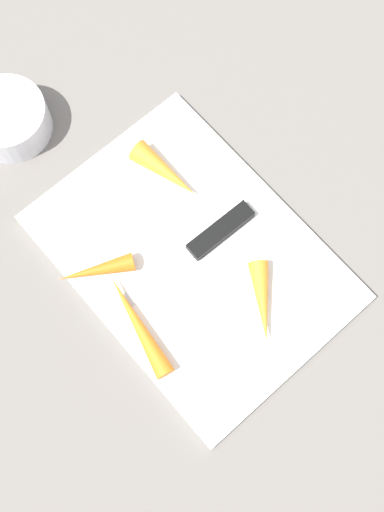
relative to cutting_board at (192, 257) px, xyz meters
The scene contains 8 objects.
ground_plane 0.01m from the cutting_board, ahead, with size 1.40×1.40×0.00m, color slate.
cutting_board is the anchor object (origin of this frame).
knife 0.03m from the cutting_board, 81.34° to the right, with size 0.03×0.20×0.01m.
carrot_shortest 0.12m from the cutting_board, 59.25° to the left, with size 0.02×0.02×0.09m, color orange.
carrot_longest 0.11m from the cutting_board, 102.87° to the left, with size 0.02×0.02×0.13m, color orange.
carrot_short 0.10m from the cutting_board, 166.87° to the right, with size 0.02×0.02×0.09m, color orange.
carrot_long 0.11m from the cutting_board, 23.74° to the right, with size 0.03×0.03×0.09m, color orange.
small_bowl 0.29m from the cutting_board, 11.45° to the left, with size 0.10×0.10×0.05m, color silver.
Camera 1 is at (-0.15, 0.14, 0.72)m, focal length 43.10 mm.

